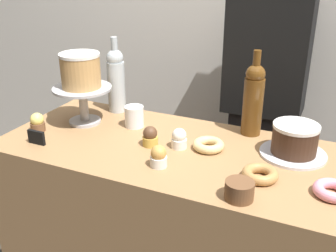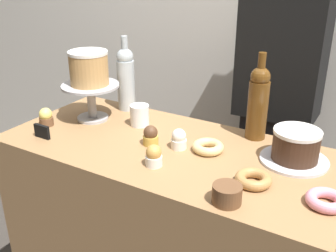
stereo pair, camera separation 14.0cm
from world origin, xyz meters
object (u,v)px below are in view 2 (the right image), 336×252
object	(u,v)px
cupcake_lemon	(46,117)
donut_maple	(253,179)
wine_bottle_amber	(258,102)
cupcake_chocolate	(151,136)
donut_pink	(326,200)
white_layer_cake	(89,68)
chocolate_round_cake	(296,145)
price_sign_chalkboard	(42,131)
cake_stand_pedestal	(91,96)
donut_glazed	(208,147)
cookie_stack	(227,194)
coffee_cup_ceramic	(140,115)
cupcake_vanilla	(179,139)
wine_bottle_clear	(126,78)
barista_figure	(275,116)
cupcake_caramel	(154,156)

from	to	relation	value
cupcake_lemon	donut_maple	bearing A→B (deg)	-0.21
wine_bottle_amber	cupcake_chocolate	distance (m)	0.41
donut_pink	white_layer_cake	bearing A→B (deg)	170.92
chocolate_round_cake	price_sign_chalkboard	bearing A→B (deg)	-161.14
cake_stand_pedestal	price_sign_chalkboard	world-z (taller)	cake_stand_pedestal
white_layer_cake	price_sign_chalkboard	size ratio (longest dim) A/B	2.25
wine_bottle_amber	donut_glazed	bearing A→B (deg)	-118.02
cupcake_lemon	donut_maple	distance (m)	0.87
cupcake_lemon	cookie_stack	world-z (taller)	cupcake_lemon
cupcake_chocolate	cookie_stack	distance (m)	0.43
cake_stand_pedestal	cupcake_lemon	world-z (taller)	cake_stand_pedestal
wine_bottle_amber	coffee_cup_ceramic	xyz separation A→B (m)	(-0.44, -0.12, -0.10)
cupcake_vanilla	donut_maple	bearing A→B (deg)	-17.15
cookie_stack	white_layer_cake	bearing A→B (deg)	158.74
wine_bottle_clear	donut_glazed	distance (m)	0.54
chocolate_round_cake	donut_pink	distance (m)	0.26
wine_bottle_clear	cookie_stack	bearing A→B (deg)	-34.04
white_layer_cake	cupcake_chocolate	xyz separation A→B (m)	(0.34, -0.08, -0.19)
cupcake_lemon	barista_figure	bearing A→B (deg)	44.41
cake_stand_pedestal	cookie_stack	bearing A→B (deg)	-21.26
donut_pink	coffee_cup_ceramic	world-z (taller)	coffee_cup_ceramic
cupcake_caramel	cookie_stack	distance (m)	0.30
cookie_stack	barista_figure	distance (m)	0.87
cupcake_caramel	cupcake_lemon	world-z (taller)	same
donut_glazed	price_sign_chalkboard	world-z (taller)	price_sign_chalkboard
donut_pink	cookie_stack	size ratio (longest dim) A/B	1.33
cookie_stack	cupcake_lemon	bearing A→B (deg)	170.84
wine_bottle_clear	barista_figure	bearing A→B (deg)	35.37
white_layer_cake	donut_glazed	size ratio (longest dim) A/B	1.41
cake_stand_pedestal	cookie_stack	world-z (taller)	cake_stand_pedestal
wine_bottle_amber	cupcake_lemon	world-z (taller)	wine_bottle_amber
chocolate_round_cake	cupcake_lemon	distance (m)	0.97
cookie_stack	cake_stand_pedestal	bearing A→B (deg)	158.74
donut_maple	donut_pink	size ratio (longest dim) A/B	1.00
chocolate_round_cake	wine_bottle_amber	size ratio (longest dim) A/B	0.48
donut_maple	cookie_stack	distance (m)	0.14
cupcake_caramel	cookie_stack	bearing A→B (deg)	-14.70
white_layer_cake	donut_maple	world-z (taller)	white_layer_cake
cupcake_chocolate	coffee_cup_ceramic	bearing A→B (deg)	136.54
cupcake_caramel	donut_glazed	xyz separation A→B (m)	(0.11, 0.18, -0.02)
wine_bottle_clear	cupcake_vanilla	bearing A→B (deg)	-29.93
chocolate_round_cake	cookie_stack	world-z (taller)	chocolate_round_cake
chocolate_round_cake	cupcake_caramel	world-z (taller)	chocolate_round_cake
wine_bottle_amber	cupcake_caramel	xyz separation A→B (m)	(-0.21, -0.38, -0.11)
chocolate_round_cake	donut_glazed	size ratio (longest dim) A/B	1.39
wine_bottle_clear	cupcake_vanilla	xyz separation A→B (m)	(0.39, -0.23, -0.11)
cupcake_lemon	barista_figure	size ratio (longest dim) A/B	0.05
cake_stand_pedestal	cupcake_caramel	bearing A→B (deg)	-25.32
wine_bottle_clear	cupcake_lemon	world-z (taller)	wine_bottle_clear
wine_bottle_amber	cookie_stack	size ratio (longest dim) A/B	3.87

